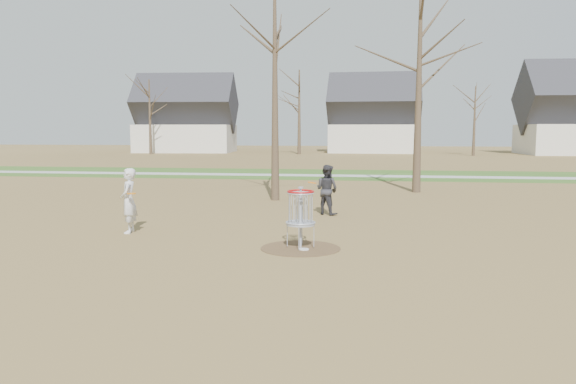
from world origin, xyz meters
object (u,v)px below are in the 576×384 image
Objects in this scene: disc_grounded at (304,249)px; disc_golf_basket at (301,208)px; player_standing at (129,201)px; player_throwing at (327,190)px.

disc_grounded is 0.91m from disc_golf_basket.
disc_grounded is (4.69, -1.43, -0.81)m from player_standing.
disc_golf_basket is (-0.20, -5.14, 0.13)m from player_throwing.
player_standing is 6.17m from player_throwing.
player_standing is at bearing 69.33° from player_throwing.
player_throwing is 1.16× the size of disc_golf_basket.
player_standing is 1.07× the size of player_throwing.
player_throwing is 7.11× the size of disc_grounded.
player_throwing reaches higher than disc_golf_basket.
player_standing is at bearing 163.10° from disc_grounded.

